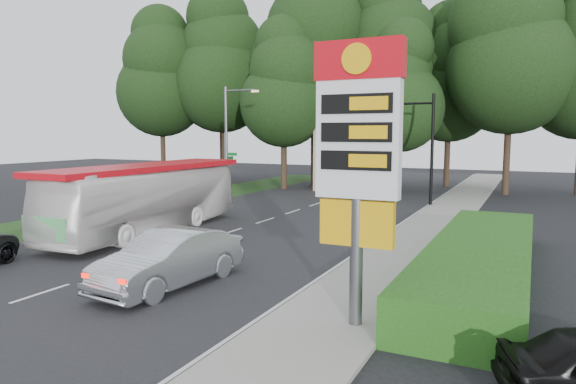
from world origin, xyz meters
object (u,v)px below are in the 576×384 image
at_px(transit_bus, 147,199).
at_px(streetlight_signs, 229,137).
at_px(traffic_signal_mast, 412,134).
at_px(gas_station_pylon, 358,145).
at_px(sedan_silver, 169,259).
at_px(monument, 333,128).

bearing_deg(transit_bus, streetlight_signs, 102.03).
bearing_deg(traffic_signal_mast, transit_bus, -121.86).
bearing_deg(streetlight_signs, gas_station_pylon, -51.04).
distance_m(traffic_signal_mast, sedan_silver, 21.74).
height_order(gas_station_pylon, traffic_signal_mast, traffic_signal_mast).
distance_m(transit_bus, sedan_silver, 9.16).
relative_size(traffic_signal_mast, streetlight_signs, 0.90).
relative_size(monument, sedan_silver, 1.90).
height_order(streetlight_signs, sedan_silver, streetlight_signs).
bearing_deg(transit_bus, traffic_signal_mast, 54.91).
xyz_separation_m(streetlight_signs, transit_bus, (3.49, -12.78, -2.82)).
bearing_deg(traffic_signal_mast, streetlight_signs, -171.08).
relative_size(traffic_signal_mast, sedan_silver, 1.36).
height_order(monument, sedan_silver, monument).
relative_size(gas_station_pylon, transit_bus, 0.59).
bearing_deg(sedan_silver, streetlight_signs, 122.04).
distance_m(streetlight_signs, sedan_silver, 21.95).
distance_m(traffic_signal_mast, monument, 9.76).
xyz_separation_m(traffic_signal_mast, monument, (-7.68, 6.00, 0.43)).
distance_m(streetlight_signs, monument, 9.44).
relative_size(gas_station_pylon, streetlight_signs, 0.86).
height_order(traffic_signal_mast, sedan_silver, traffic_signal_mast).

